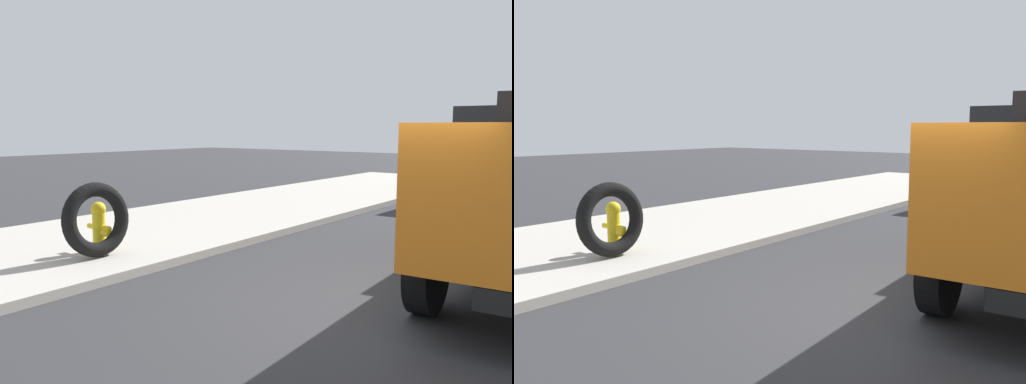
{
  "view_description": "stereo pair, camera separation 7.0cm",
  "coord_description": "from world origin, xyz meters",
  "views": [
    {
      "loc": [
        -6.12,
        -2.43,
        2.35
      ],
      "look_at": [
        0.54,
        2.72,
        1.32
      ],
      "focal_mm": 36.96,
      "sensor_mm": 36.0,
      "label": 1
    },
    {
      "loc": [
        -6.07,
        -2.48,
        2.35
      ],
      "look_at": [
        0.54,
        2.72,
        1.32
      ],
      "focal_mm": 36.96,
      "sensor_mm": 36.0,
      "label": 2
    }
  ],
  "objects": [
    {
      "name": "ground_plane",
      "position": [
        0.0,
        0.0,
        0.0
      ],
      "size": [
        80.0,
        80.0,
        0.0
      ],
      "primitive_type": "plane",
      "color": "#2D2D30"
    },
    {
      "name": "loose_tire",
      "position": [
        -0.8,
        5.11,
        0.8
      ],
      "size": [
        1.29,
        0.4,
        1.29
      ],
      "primitive_type": "torus",
      "rotation": [
        1.48,
        0.0,
        -0.03
      ],
      "color": "black",
      "rests_on": "sidewalk_curb"
    },
    {
      "name": "sidewalk_curb",
      "position": [
        0.0,
        6.5,
        0.07
      ],
      "size": [
        36.0,
        5.0,
        0.15
      ],
      "primitive_type": "cube",
      "color": "#ADA89E",
      "rests_on": "ground"
    },
    {
      "name": "fire_hydrant",
      "position": [
        -0.52,
        5.43,
        0.63
      ],
      "size": [
        0.26,
        0.59,
        0.89
      ],
      "color": "yellow",
      "rests_on": "sidewalk_curb"
    }
  ]
}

